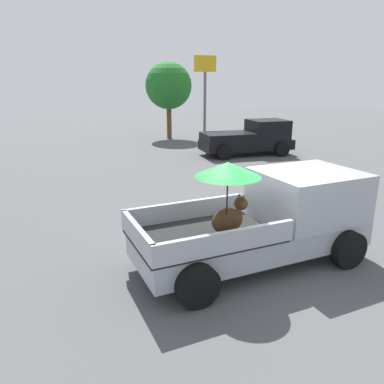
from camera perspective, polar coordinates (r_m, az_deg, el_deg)
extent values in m
plane|color=#4C4C4F|center=(8.33, 8.99, -10.61)|extent=(80.00, 80.00, 0.00)
cylinder|color=black|center=(9.86, 14.53, -4.00)|extent=(0.81, 0.30, 0.80)
cylinder|color=black|center=(8.56, 22.76, -8.06)|extent=(0.81, 0.30, 0.80)
cylinder|color=black|center=(8.24, -5.05, -7.69)|extent=(0.81, 0.30, 0.80)
cylinder|color=black|center=(6.63, 0.81, -14.10)|extent=(0.81, 0.30, 0.80)
cube|color=#9EA3AD|center=(8.09, 9.17, -7.02)|extent=(5.05, 1.95, 0.50)
cube|color=#9EA3AD|center=(8.64, 17.19, -0.43)|extent=(2.15, 1.92, 1.08)
cube|color=#4C606B|center=(9.27, 21.96, 1.51)|extent=(0.11, 1.72, 0.64)
cube|color=black|center=(7.44, 1.80, -6.61)|extent=(2.85, 1.92, 0.06)
cube|color=#9EA3AD|center=(8.14, -1.04, -2.79)|extent=(2.80, 0.18, 0.40)
cube|color=#9EA3AD|center=(6.61, 5.36, -7.62)|extent=(2.80, 0.18, 0.40)
cube|color=#9EA3AD|center=(6.91, -8.35, -6.62)|extent=(0.15, 1.84, 0.40)
ellipsoid|color=#472D19|center=(7.41, 5.43, -4.38)|extent=(0.69, 0.34, 0.52)
sphere|color=#472D19|center=(7.45, 7.50, -1.72)|extent=(0.29, 0.29, 0.28)
cone|color=#472D19|center=(7.47, 7.22, -0.53)|extent=(0.09, 0.09, 0.12)
cone|color=#472D19|center=(7.34, 7.87, -0.86)|extent=(0.09, 0.09, 0.12)
cylinder|color=black|center=(7.16, 5.35, -2.11)|extent=(0.03, 0.03, 1.23)
cone|color=#19722D|center=(6.97, 5.51, 3.45)|extent=(1.29, 1.29, 0.28)
cylinder|color=black|center=(21.64, 11.09, 7.30)|extent=(0.79, 0.38, 0.76)
cylinder|color=black|center=(20.00, 13.61, 6.39)|extent=(0.79, 0.38, 0.76)
cylinder|color=black|center=(20.35, 3.02, 7.01)|extent=(0.79, 0.38, 0.76)
cylinder|color=black|center=(18.60, 5.00, 6.05)|extent=(0.79, 0.38, 0.76)
cube|color=black|center=(20.06, 8.29, 7.21)|extent=(5.03, 2.55, 0.50)
cube|color=black|center=(20.49, 11.46, 9.37)|extent=(2.17, 2.08, 1.00)
cube|color=black|center=(19.59, 5.66, 8.41)|extent=(2.96, 2.21, 0.40)
cylinder|color=#59595B|center=(22.71, 1.96, 12.49)|extent=(0.16, 0.16, 4.27)
cube|color=gold|center=(22.67, 2.03, 19.02)|extent=(1.40, 0.12, 0.90)
cylinder|color=brown|center=(25.62, -3.51, 10.85)|extent=(0.32, 0.32, 2.41)
sphere|color=#1E6623|center=(25.49, -3.61, 15.93)|extent=(3.05, 3.05, 3.05)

